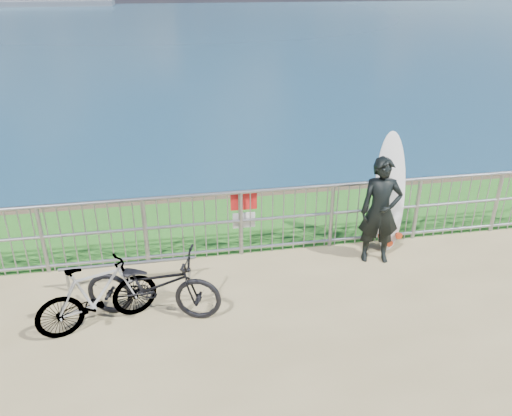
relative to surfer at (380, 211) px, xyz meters
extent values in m
plane|color=#1D5C19|center=(-1.58, 1.65, -0.85)|extent=(120.00, 120.00, 0.00)
cube|color=brown|center=(-1.58, 2.85, -3.36)|extent=(120.00, 0.30, 5.00)
plane|color=navy|center=(-1.58, 88.95, -5.86)|extent=(260.00, 260.00, 0.00)
cylinder|color=gray|center=(-1.58, 0.55, 0.24)|extent=(10.00, 0.06, 0.06)
cylinder|color=gray|center=(-1.58, 0.55, -0.25)|extent=(10.00, 0.05, 0.05)
cylinder|color=gray|center=(-1.58, 0.55, -0.76)|extent=(10.00, 0.05, 0.05)
cylinder|color=gray|center=(-5.08, 0.55, -0.31)|extent=(0.06, 0.06, 1.10)
cylinder|color=gray|center=(-3.58, 0.55, -0.31)|extent=(0.06, 0.06, 1.10)
cylinder|color=gray|center=(-2.08, 0.55, -0.31)|extent=(0.06, 0.06, 1.10)
cylinder|color=gray|center=(-0.58, 0.55, -0.31)|extent=(0.06, 0.06, 1.10)
cylinder|color=gray|center=(0.92, 0.55, -0.31)|extent=(0.06, 0.06, 1.10)
cylinder|color=gray|center=(2.42, 0.55, -0.31)|extent=(0.06, 0.06, 1.10)
cube|color=red|center=(-2.03, 0.61, 0.06)|extent=(0.42, 0.02, 0.30)
cube|color=white|center=(-2.03, 0.61, 0.06)|extent=(0.38, 0.01, 0.08)
cube|color=white|center=(-2.03, 0.61, -0.28)|extent=(0.36, 0.02, 0.26)
imported|color=black|center=(0.00, 0.00, 0.00)|extent=(0.70, 0.54, 1.71)
ellipsoid|color=silver|center=(0.32, 0.40, 0.12)|extent=(0.55, 0.50, 1.95)
cone|color=red|center=(0.17, 0.28, -0.58)|extent=(0.12, 0.21, 0.12)
cone|color=red|center=(0.47, 0.28, -0.58)|extent=(0.12, 0.21, 0.12)
cone|color=red|center=(0.32, 0.28, -0.71)|extent=(0.12, 0.21, 0.12)
imported|color=black|center=(-3.46, -0.82, -0.38)|extent=(1.91, 1.10, 0.95)
imported|color=black|center=(-4.16, -0.92, -0.39)|extent=(1.60, 0.93, 0.93)
cylinder|color=gray|center=(-3.83, -0.06, -0.48)|extent=(1.92, 0.05, 0.05)
cylinder|color=gray|center=(-4.69, -0.06, -0.67)|extent=(0.04, 0.04, 0.37)
cylinder|color=gray|center=(-2.97, -0.06, -0.67)|extent=(0.04, 0.04, 0.37)
camera|label=1|loc=(-3.12, -6.44, 3.31)|focal=35.00mm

